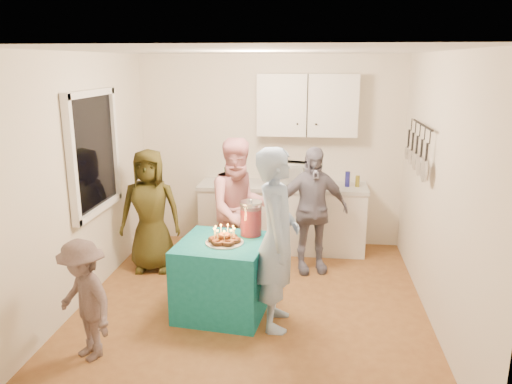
# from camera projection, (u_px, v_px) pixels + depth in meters

# --- Properties ---
(floor) EXTENTS (4.00, 4.00, 0.00)m
(floor) POSITION_uv_depth(u_px,v_px,m) (252.00, 305.00, 5.29)
(floor) COLOR brown
(floor) RESTS_ON ground
(ceiling) EXTENTS (4.00, 4.00, 0.00)m
(ceiling) POSITION_uv_depth(u_px,v_px,m) (252.00, 51.00, 4.62)
(ceiling) COLOR white
(ceiling) RESTS_ON floor
(back_wall) EXTENTS (3.60, 3.60, 0.00)m
(back_wall) POSITION_uv_depth(u_px,v_px,m) (270.00, 151.00, 6.88)
(back_wall) COLOR silver
(back_wall) RESTS_ON floor
(left_wall) EXTENTS (4.00, 4.00, 0.00)m
(left_wall) POSITION_uv_depth(u_px,v_px,m) (80.00, 181.00, 5.16)
(left_wall) COLOR silver
(left_wall) RESTS_ON floor
(right_wall) EXTENTS (4.00, 4.00, 0.00)m
(right_wall) POSITION_uv_depth(u_px,v_px,m) (439.00, 192.00, 4.75)
(right_wall) COLOR silver
(right_wall) RESTS_ON floor
(window_night) EXTENTS (0.04, 1.00, 1.20)m
(window_night) POSITION_uv_depth(u_px,v_px,m) (93.00, 152.00, 5.38)
(window_night) COLOR black
(window_night) RESTS_ON left_wall
(counter) EXTENTS (2.20, 0.58, 0.86)m
(counter) POSITION_uv_depth(u_px,v_px,m) (282.00, 218.00, 6.79)
(counter) COLOR white
(counter) RESTS_ON floor
(countertop) EXTENTS (2.24, 0.62, 0.05)m
(countertop) POSITION_uv_depth(u_px,v_px,m) (283.00, 186.00, 6.67)
(countertop) COLOR beige
(countertop) RESTS_ON counter
(upper_cabinet) EXTENTS (1.30, 0.30, 0.80)m
(upper_cabinet) POSITION_uv_depth(u_px,v_px,m) (307.00, 105.00, 6.51)
(upper_cabinet) COLOR white
(upper_cabinet) RESTS_ON back_wall
(pot_rack) EXTENTS (0.12, 1.00, 0.60)m
(pot_rack) POSITION_uv_depth(u_px,v_px,m) (419.00, 148.00, 5.36)
(pot_rack) COLOR black
(pot_rack) RESTS_ON right_wall
(microwave) EXTENTS (0.60, 0.48, 0.29)m
(microwave) POSITION_uv_depth(u_px,v_px,m) (288.00, 174.00, 6.62)
(microwave) COLOR white
(microwave) RESTS_ON countertop
(party_table) EXTENTS (0.94, 0.94, 0.76)m
(party_table) POSITION_uv_depth(u_px,v_px,m) (223.00, 277.00, 5.07)
(party_table) COLOR #12757C
(party_table) RESTS_ON floor
(donut_cake) EXTENTS (0.38, 0.38, 0.18)m
(donut_cake) POSITION_uv_depth(u_px,v_px,m) (224.00, 235.00, 4.91)
(donut_cake) COLOR #381C0C
(donut_cake) RESTS_ON party_table
(punch_jar) EXTENTS (0.22, 0.22, 0.34)m
(punch_jar) POSITION_uv_depth(u_px,v_px,m) (251.00, 219.00, 5.12)
(punch_jar) COLOR red
(punch_jar) RESTS_ON party_table
(man_birthday) EXTENTS (0.46, 0.67, 1.76)m
(man_birthday) POSITION_uv_depth(u_px,v_px,m) (277.00, 239.00, 4.69)
(man_birthday) COLOR #9BB9E2
(man_birthday) RESTS_ON floor
(woman_back_left) EXTENTS (0.78, 0.55, 1.51)m
(woman_back_left) POSITION_uv_depth(u_px,v_px,m) (150.00, 211.00, 6.03)
(woman_back_left) COLOR brown
(woman_back_left) RESTS_ON floor
(woman_back_center) EXTENTS (1.00, 0.91, 1.67)m
(woman_back_center) POSITION_uv_depth(u_px,v_px,m) (240.00, 209.00, 5.81)
(woman_back_center) COLOR #CB6A81
(woman_back_center) RESTS_ON floor
(woman_back_right) EXTENTS (0.97, 0.60, 1.55)m
(woman_back_right) POSITION_uv_depth(u_px,v_px,m) (311.00, 210.00, 5.98)
(woman_back_right) COLOR black
(woman_back_right) RESTS_ON floor
(child_near_left) EXTENTS (0.80, 0.73, 1.08)m
(child_near_left) POSITION_uv_depth(u_px,v_px,m) (84.00, 300.00, 4.23)
(child_near_left) COLOR #514140
(child_near_left) RESTS_ON floor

